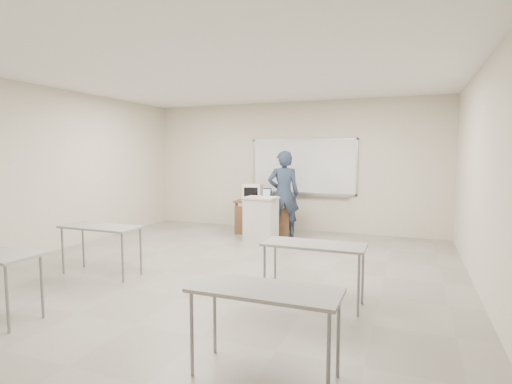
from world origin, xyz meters
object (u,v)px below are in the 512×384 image
at_px(laptop, 263,197).
at_px(keyboard, 266,197).
at_px(podium, 261,219).
at_px(mouse, 272,200).
at_px(whiteboard, 303,167).
at_px(presenter, 284,194).
at_px(instructor_desk, 263,211).
at_px(crt_monitor, 253,192).

bearing_deg(laptop, keyboard, -72.39).
height_order(podium, mouse, podium).
distance_m(whiteboard, presenter, 1.04).
distance_m(instructor_desk, keyboard, 0.97).
height_order(crt_monitor, keyboard, crt_monitor).
xyz_separation_m(instructor_desk, laptop, (-0.10, 0.27, 0.29)).
distance_m(crt_monitor, mouse, 0.48).
bearing_deg(podium, whiteboard, 76.65).
height_order(mouse, keyboard, keyboard).
height_order(whiteboard, instructor_desk, whiteboard).
bearing_deg(mouse, keyboard, -61.74).
distance_m(podium, laptop, 1.06).
distance_m(whiteboard, instructor_desk, 1.42).
xyz_separation_m(instructor_desk, keyboard, (0.35, -0.81, 0.41)).
relative_size(crt_monitor, presenter, 0.24).
relative_size(instructor_desk, presenter, 0.70).
bearing_deg(mouse, crt_monitor, -161.24).
height_order(laptop, mouse, laptop).
distance_m(laptop, mouse, 0.41).
bearing_deg(keyboard, whiteboard, 69.73).
relative_size(instructor_desk, keyboard, 2.59).
distance_m(whiteboard, keyboard, 1.72).
relative_size(whiteboard, instructor_desk, 1.91).
height_order(mouse, presenter, presenter).
relative_size(podium, mouse, 9.75).
height_order(keyboard, presenter, presenter).
bearing_deg(mouse, whiteboard, 75.17).
bearing_deg(podium, keyboard, -33.20).
distance_m(laptop, keyboard, 1.17).
xyz_separation_m(crt_monitor, presenter, (0.74, -0.07, -0.00)).
xyz_separation_m(podium, crt_monitor, (-0.45, 0.68, 0.47)).
bearing_deg(instructor_desk, whiteboard, 43.38).
relative_size(whiteboard, podium, 2.71).
relative_size(crt_monitor, mouse, 4.80).
relative_size(whiteboard, presenter, 1.33).
bearing_deg(podium, presenter, 69.68).
bearing_deg(podium, laptop, 112.87).
height_order(instructor_desk, crt_monitor, crt_monitor).
xyz_separation_m(whiteboard, laptop, (-0.80, -0.51, -0.67)).
bearing_deg(podium, crt_monitor, 129.13).
bearing_deg(instructor_desk, keyboard, -71.27).
distance_m(whiteboard, mouse, 1.17).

